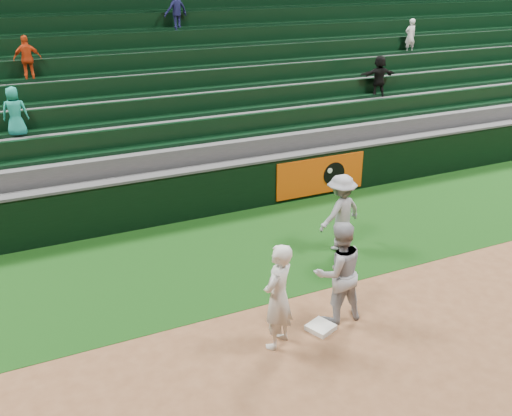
% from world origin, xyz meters
% --- Properties ---
extents(ground, '(70.00, 70.00, 0.00)m').
position_xyz_m(ground, '(0.00, 0.00, 0.00)').
color(ground, brown).
rests_on(ground, ground).
extents(foul_grass, '(36.00, 4.20, 0.01)m').
position_xyz_m(foul_grass, '(0.00, 3.00, 0.00)').
color(foul_grass, black).
rests_on(foul_grass, ground).
extents(first_base, '(0.52, 0.52, 0.09)m').
position_xyz_m(first_base, '(-0.10, -0.19, 0.05)').
color(first_base, silver).
rests_on(first_base, ground).
extents(first_baseman, '(0.79, 0.73, 1.81)m').
position_xyz_m(first_baseman, '(-0.95, -0.23, 0.91)').
color(first_baseman, silver).
rests_on(first_baseman, ground).
extents(baserunner, '(0.94, 0.75, 1.85)m').
position_xyz_m(baserunner, '(0.31, 0.00, 0.92)').
color(baserunner, '#A6A8B0').
rests_on(baserunner, ground).
extents(base_coach, '(1.22, 0.88, 1.70)m').
position_xyz_m(base_coach, '(1.82, 2.24, 0.86)').
color(base_coach, '#9395A0').
rests_on(base_coach, foul_grass).
extents(field_wall, '(36.00, 0.45, 1.25)m').
position_xyz_m(field_wall, '(0.03, 5.20, 0.63)').
color(field_wall, black).
rests_on(field_wall, ground).
extents(stadium_seating, '(36.00, 5.95, 5.13)m').
position_xyz_m(stadium_seating, '(-0.00, 8.97, 1.70)').
color(stadium_seating, '#3C3C3F').
rests_on(stadium_seating, ground).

